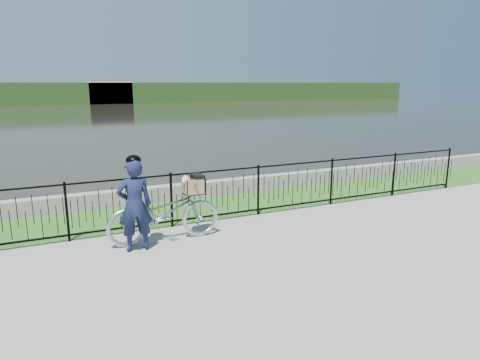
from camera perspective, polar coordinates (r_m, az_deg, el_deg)
name	(u,v)px	position (r m, az deg, el deg)	size (l,w,h in m)	color
ground	(249,245)	(7.97, 1.24, -8.67)	(120.00, 120.00, 0.00)	gray
grass_strip	(202,208)	(10.25, -5.15, -3.78)	(60.00, 2.00, 0.01)	#2E601E
water	(83,118)	(39.91, -20.17, 7.82)	(120.00, 120.00, 0.00)	black
quay_wall	(188,191)	(11.11, -6.91, -1.46)	(60.00, 0.30, 0.40)	gray
fence	(217,195)	(9.19, -3.11, -1.99)	(14.00, 0.06, 1.15)	black
far_treeline	(65,93)	(66.76, -22.33, 10.64)	(120.00, 6.00, 3.00)	#25441A
far_building_right	(110,92)	(65.83, -16.96, 11.10)	(6.00, 3.00, 3.20)	#AE9F8C
bicycle_rig	(164,212)	(8.12, -10.04, -4.23)	(2.12, 0.74, 1.25)	#B2B7BF
cyclist	(135,204)	(7.71, -13.87, -3.14)	(0.61, 0.41, 1.72)	#141A38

